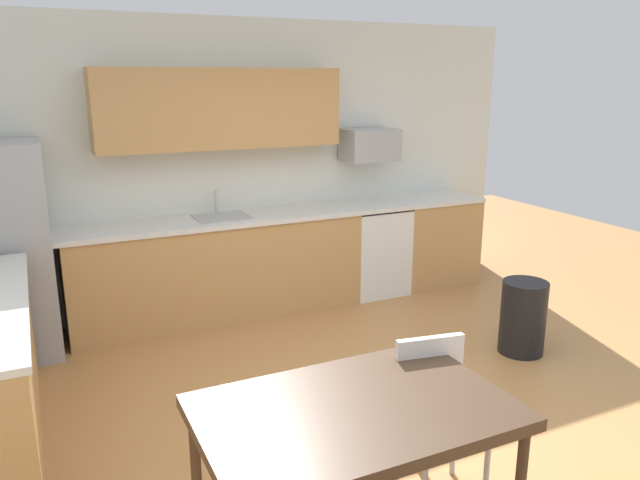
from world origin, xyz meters
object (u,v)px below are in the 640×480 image
oven_range (372,249)px  trash_bin (523,317)px  microwave (370,145)px  dining_table (355,418)px  chair_near_table (437,407)px

oven_range → trash_bin: oven_range is taller
oven_range → microwave: (0.00, 0.10, 1.06)m
dining_table → trash_bin: dining_table is taller
oven_range → trash_bin: (0.35, -1.81, -0.16)m
microwave → chair_near_table: 3.47m
oven_range → chair_near_table: bearing=-114.3°
dining_table → microwave: bearing=59.3°
oven_range → chair_near_table: oven_range is taller
trash_bin → chair_near_table: bearing=-146.0°
oven_range → microwave: microwave is taller
dining_table → chair_near_table: size_ratio=1.65×
oven_range → dining_table: oven_range is taller
trash_bin → oven_range: bearing=100.9°
microwave → dining_table: microwave is taller
trash_bin → microwave: bearing=100.3°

